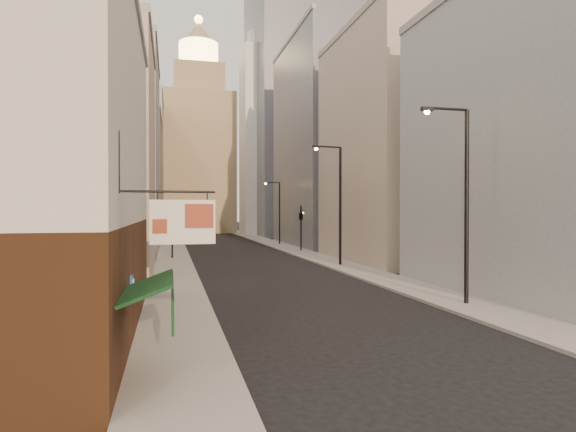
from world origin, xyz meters
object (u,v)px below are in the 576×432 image
at_px(white_tower, 264,134).
at_px(streetlamp_far, 278,209).
at_px(clock_tower, 199,147).
at_px(traffic_light_left, 172,222).
at_px(streetlamp_mid, 337,198).
at_px(streetlamp_near, 462,194).
at_px(traffic_light_right, 301,215).

relative_size(white_tower, streetlamp_far, 5.10).
xyz_separation_m(clock_tower, traffic_light_left, (-5.62, -56.25, -14.22)).
distance_m(white_tower, streetlamp_mid, 52.91).
xyz_separation_m(streetlamp_near, traffic_light_left, (-12.91, 25.29, -1.82)).
distance_m(streetlamp_far, traffic_light_right, 10.61).
xyz_separation_m(streetlamp_mid, traffic_light_left, (-12.72, 8.85, -2.03)).
distance_m(streetlamp_near, streetlamp_far, 40.78).
distance_m(white_tower, traffic_light_right, 40.25).
bearing_deg(streetlamp_far, traffic_light_left, -129.44).
bearing_deg(streetlamp_far, traffic_light_right, -87.81).
height_order(clock_tower, streetlamp_near, clock_tower).
distance_m(clock_tower, white_tower, 17.83).
height_order(traffic_light_left, traffic_light_right, same).
bearing_deg(traffic_light_right, white_tower, -112.05).
bearing_deg(traffic_light_left, clock_tower, -80.73).
bearing_deg(traffic_light_left, white_tower, -96.50).
height_order(streetlamp_mid, traffic_light_left, streetlamp_mid).
relative_size(clock_tower, traffic_light_left, 8.98).
bearing_deg(streetlamp_far, streetlamp_mid, -90.16).
bearing_deg(streetlamp_mid, white_tower, 78.55).
distance_m(white_tower, traffic_light_left, 47.88).
distance_m(streetlamp_mid, traffic_light_left, 15.62).
height_order(streetlamp_far, traffic_light_right, streetlamp_far).
height_order(streetlamp_near, traffic_light_right, streetlamp_near).
xyz_separation_m(clock_tower, streetlamp_far, (7.69, -40.77, -12.98)).
relative_size(clock_tower, streetlamp_near, 4.91).
relative_size(traffic_light_left, traffic_light_right, 1.00).
height_order(streetlamp_near, traffic_light_left, streetlamp_near).
bearing_deg(white_tower, traffic_light_left, -111.47).
distance_m(streetlamp_far, traffic_light_left, 20.46).
xyz_separation_m(streetlamp_near, streetlamp_mid, (-0.20, 16.45, 0.22)).
relative_size(streetlamp_mid, traffic_light_right, 1.91).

